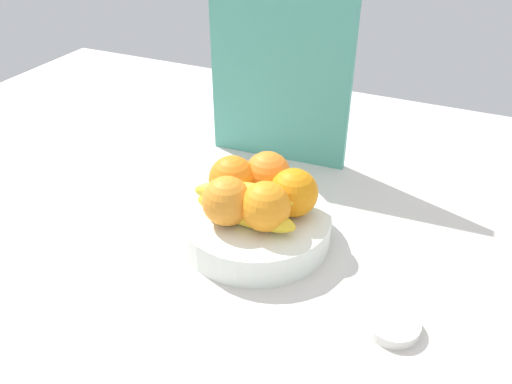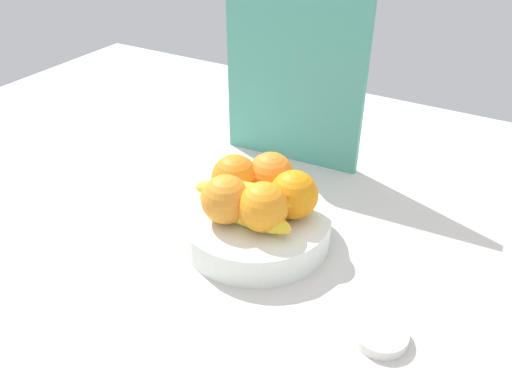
{
  "view_description": "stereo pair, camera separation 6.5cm",
  "coord_description": "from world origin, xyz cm",
  "px_view_note": "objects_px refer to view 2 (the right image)",
  "views": [
    {
      "loc": [
        31.51,
        -59.15,
        52.62
      ],
      "look_at": [
        3.87,
        1.66,
        9.04
      ],
      "focal_mm": 36.04,
      "sensor_mm": 36.0,
      "label": 1
    },
    {
      "loc": [
        37.29,
        -56.18,
        52.62
      ],
      "look_at": [
        3.87,
        1.66,
        9.04
      ],
      "focal_mm": 36.04,
      "sensor_mm": 36.0,
      "label": 2
    }
  ],
  "objects_px": {
    "cutting_board": "(294,74)",
    "banana_bunch": "(244,204)",
    "orange_back_left": "(263,207)",
    "jar_lid": "(380,335)",
    "orange_front_left": "(271,175)",
    "fruit_bowl": "(256,226)",
    "orange_front_right": "(235,178)",
    "orange_back_right": "(294,195)",
    "orange_center": "(226,199)"
  },
  "relations": [
    {
      "from": "fruit_bowl",
      "to": "orange_back_right",
      "type": "bearing_deg",
      "value": 24.81
    },
    {
      "from": "orange_back_right",
      "to": "banana_bunch",
      "type": "relative_size",
      "value": 0.44
    },
    {
      "from": "orange_front_right",
      "to": "orange_back_left",
      "type": "xyz_separation_m",
      "value": [
        0.08,
        -0.05,
        0.0
      ]
    },
    {
      "from": "orange_back_left",
      "to": "cutting_board",
      "type": "bearing_deg",
      "value": 108.81
    },
    {
      "from": "fruit_bowl",
      "to": "cutting_board",
      "type": "distance_m",
      "value": 0.32
    },
    {
      "from": "fruit_bowl",
      "to": "banana_bunch",
      "type": "distance_m",
      "value": 0.06
    },
    {
      "from": "orange_center",
      "to": "fruit_bowl",
      "type": "bearing_deg",
      "value": 51.68
    },
    {
      "from": "banana_bunch",
      "to": "cutting_board",
      "type": "distance_m",
      "value": 0.32
    },
    {
      "from": "orange_front_right",
      "to": "cutting_board",
      "type": "xyz_separation_m",
      "value": [
        -0.02,
        0.25,
        0.09
      ]
    },
    {
      "from": "orange_front_right",
      "to": "orange_center",
      "type": "distance_m",
      "value": 0.06
    },
    {
      "from": "fruit_bowl",
      "to": "orange_back_left",
      "type": "height_order",
      "value": "orange_back_left"
    },
    {
      "from": "fruit_bowl",
      "to": "cutting_board",
      "type": "bearing_deg",
      "value": 105.17
    },
    {
      "from": "orange_front_right",
      "to": "orange_back_right",
      "type": "distance_m",
      "value": 0.11
    },
    {
      "from": "orange_back_right",
      "to": "cutting_board",
      "type": "bearing_deg",
      "value": 117.12
    },
    {
      "from": "orange_center",
      "to": "jar_lid",
      "type": "xyz_separation_m",
      "value": [
        0.28,
        -0.06,
        -0.08
      ]
    },
    {
      "from": "fruit_bowl",
      "to": "jar_lid",
      "type": "distance_m",
      "value": 0.27
    },
    {
      "from": "orange_center",
      "to": "orange_back_left",
      "type": "distance_m",
      "value": 0.06
    },
    {
      "from": "orange_front_left",
      "to": "jar_lid",
      "type": "distance_m",
      "value": 0.31
    },
    {
      "from": "orange_back_left",
      "to": "jar_lid",
      "type": "bearing_deg",
      "value": -18.93
    },
    {
      "from": "orange_back_left",
      "to": "cutting_board",
      "type": "relative_size",
      "value": 0.21
    },
    {
      "from": "orange_front_left",
      "to": "banana_bunch",
      "type": "bearing_deg",
      "value": -89.78
    },
    {
      "from": "jar_lid",
      "to": "orange_front_left",
      "type": "bearing_deg",
      "value": 147.4
    },
    {
      "from": "orange_center",
      "to": "jar_lid",
      "type": "height_order",
      "value": "orange_center"
    },
    {
      "from": "fruit_bowl",
      "to": "orange_front_left",
      "type": "distance_m",
      "value": 0.09
    },
    {
      "from": "cutting_board",
      "to": "banana_bunch",
      "type": "bearing_deg",
      "value": -80.25
    },
    {
      "from": "orange_front_left",
      "to": "orange_back_right",
      "type": "relative_size",
      "value": 1.0
    },
    {
      "from": "orange_front_right",
      "to": "orange_back_right",
      "type": "relative_size",
      "value": 1.0
    },
    {
      "from": "orange_front_right",
      "to": "orange_back_right",
      "type": "bearing_deg",
      "value": 1.9
    },
    {
      "from": "orange_front_right",
      "to": "orange_back_left",
      "type": "bearing_deg",
      "value": -31.49
    },
    {
      "from": "fruit_bowl",
      "to": "orange_back_right",
      "type": "distance_m",
      "value": 0.09
    },
    {
      "from": "orange_front_left",
      "to": "orange_front_right",
      "type": "bearing_deg",
      "value": -141.7
    },
    {
      "from": "orange_front_right",
      "to": "banana_bunch",
      "type": "distance_m",
      "value": 0.07
    },
    {
      "from": "orange_front_left",
      "to": "orange_center",
      "type": "height_order",
      "value": "same"
    },
    {
      "from": "orange_back_left",
      "to": "banana_bunch",
      "type": "distance_m",
      "value": 0.03
    },
    {
      "from": "orange_front_left",
      "to": "jar_lid",
      "type": "height_order",
      "value": "orange_front_left"
    },
    {
      "from": "orange_back_left",
      "to": "orange_back_right",
      "type": "distance_m",
      "value": 0.06
    },
    {
      "from": "fruit_bowl",
      "to": "banana_bunch",
      "type": "relative_size",
      "value": 1.38
    },
    {
      "from": "orange_back_right",
      "to": "orange_back_left",
      "type": "bearing_deg",
      "value": -115.0
    },
    {
      "from": "fruit_bowl",
      "to": "orange_front_left",
      "type": "relative_size",
      "value": 3.13
    },
    {
      "from": "orange_front_left",
      "to": "orange_back_left",
      "type": "xyz_separation_m",
      "value": [
        0.03,
        -0.09,
        0.0
      ]
    },
    {
      "from": "banana_bunch",
      "to": "jar_lid",
      "type": "relative_size",
      "value": 2.43
    },
    {
      "from": "fruit_bowl",
      "to": "orange_center",
      "type": "distance_m",
      "value": 0.08
    },
    {
      "from": "orange_front_right",
      "to": "fruit_bowl",
      "type": "bearing_deg",
      "value": -22.09
    },
    {
      "from": "fruit_bowl",
      "to": "orange_back_left",
      "type": "bearing_deg",
      "value": -44.67
    },
    {
      "from": "orange_back_left",
      "to": "orange_center",
      "type": "bearing_deg",
      "value": -169.66
    },
    {
      "from": "orange_front_left",
      "to": "cutting_board",
      "type": "distance_m",
      "value": 0.24
    },
    {
      "from": "orange_back_right",
      "to": "jar_lid",
      "type": "xyz_separation_m",
      "value": [
        0.19,
        -0.13,
        -0.08
      ]
    },
    {
      "from": "orange_front_right",
      "to": "orange_back_right",
      "type": "height_order",
      "value": "same"
    },
    {
      "from": "fruit_bowl",
      "to": "orange_front_left",
      "type": "xyz_separation_m",
      "value": [
        -0.01,
        0.06,
        0.06
      ]
    },
    {
      "from": "orange_front_right",
      "to": "orange_center",
      "type": "bearing_deg",
      "value": -70.69
    }
  ]
}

